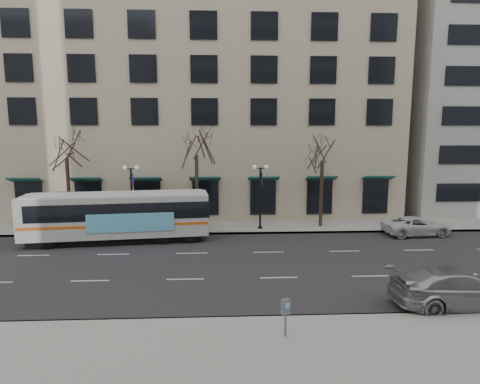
{
  "coord_description": "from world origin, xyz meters",
  "views": [
    {
      "loc": [
        1.96,
        -22.8,
        7.79
      ],
      "look_at": [
        3.12,
        2.21,
        4.0
      ],
      "focal_mm": 30.0,
      "sensor_mm": 36.0,
      "label": 1
    }
  ],
  "objects": [
    {
      "name": "lamp_post_left",
      "position": [
        -4.99,
        8.2,
        2.94
      ],
      "size": [
        1.22,
        0.45,
        5.21
      ],
      "color": "black",
      "rests_on": "ground"
    },
    {
      "name": "tree_far_right",
      "position": [
        10.0,
        8.8,
        6.42
      ],
      "size": [
        3.6,
        3.6,
        8.06
      ],
      "color": "black",
      "rests_on": "ground"
    },
    {
      "name": "white_pickup",
      "position": [
        16.72,
        6.2,
        0.7
      ],
      "size": [
        5.19,
        2.71,
        1.39
      ],
      "primitive_type": "imported",
      "rotation": [
        0.0,
        0.0,
        1.65
      ],
      "color": "silver",
      "rests_on": "ground"
    },
    {
      "name": "tree_far_left",
      "position": [
        -10.0,
        8.8,
        6.7
      ],
      "size": [
        3.6,
        3.6,
        8.34
      ],
      "color": "black",
      "rests_on": "ground"
    },
    {
      "name": "sidewalk_far",
      "position": [
        5.0,
        9.0,
        0.07
      ],
      "size": [
        80.0,
        4.0,
        0.15
      ],
      "primitive_type": "cube",
      "color": "gray",
      "rests_on": "ground"
    },
    {
      "name": "pay_station",
      "position": [
        4.32,
        -8.78,
        1.21
      ],
      "size": [
        0.37,
        0.31,
        1.46
      ],
      "rotation": [
        0.0,
        0.0,
        0.43
      ],
      "color": "slate",
      "rests_on": "sidewalk_near"
    },
    {
      "name": "city_bus",
      "position": [
        -5.36,
        5.46,
        1.9
      ],
      "size": [
        13.04,
        4.21,
        3.47
      ],
      "rotation": [
        0.0,
        0.0,
        0.11
      ],
      "color": "silver",
      "rests_on": "ground"
    },
    {
      "name": "tree_far_mid",
      "position": [
        0.0,
        8.8,
        6.91
      ],
      "size": [
        3.6,
        3.6,
        8.55
      ],
      "color": "black",
      "rests_on": "ground"
    },
    {
      "name": "silver_car",
      "position": [
        12.51,
        -6.2,
        0.86
      ],
      "size": [
        6.01,
        2.57,
        1.73
      ],
      "primitive_type": "imported",
      "rotation": [
        0.0,
        0.0,
        1.6
      ],
      "color": "#A2A5AA",
      "rests_on": "ground"
    },
    {
      "name": "lamp_post_right",
      "position": [
        5.01,
        8.2,
        2.94
      ],
      "size": [
        1.22,
        0.45,
        5.21
      ],
      "color": "black",
      "rests_on": "ground"
    },
    {
      "name": "building_hotel",
      "position": [
        -2.0,
        21.0,
        12.0
      ],
      "size": [
        40.0,
        20.0,
        24.0
      ],
      "primitive_type": "cube",
      "color": "tan",
      "rests_on": "ground"
    },
    {
      "name": "ground",
      "position": [
        0.0,
        0.0,
        0.0
      ],
      "size": [
        160.0,
        160.0,
        0.0
      ],
      "primitive_type": "plane",
      "color": "black",
      "rests_on": "ground"
    }
  ]
}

